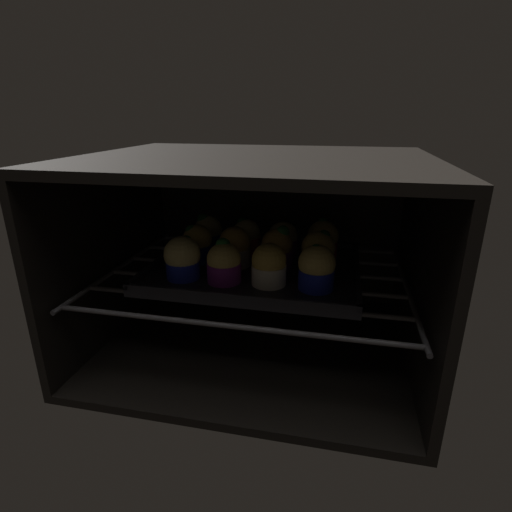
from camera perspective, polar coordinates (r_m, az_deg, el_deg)
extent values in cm
cube|color=black|center=(81.23, -0.12, -12.22)|extent=(59.00, 47.00, 1.50)
cube|color=black|center=(69.27, -0.14, 13.53)|extent=(59.00, 47.00, 1.50)
cube|color=black|center=(94.67, 2.81, 4.27)|extent=(59.00, 1.50, 34.00)
cube|color=black|center=(83.98, -19.67, 1.07)|extent=(1.50, 47.00, 34.00)
cube|color=black|center=(73.26, 22.43, -1.99)|extent=(1.50, 47.00, 34.00)
cylinder|color=#4C494C|center=(58.07, -4.18, -9.91)|extent=(54.00, 0.80, 0.80)
cylinder|color=#4C494C|center=(64.53, -2.29, -6.65)|extent=(54.00, 0.80, 0.80)
cylinder|color=#4C494C|center=(71.21, -0.78, -3.99)|extent=(54.00, 0.80, 0.80)
cylinder|color=#4C494C|center=(78.06, 0.47, -1.78)|extent=(54.00, 0.80, 0.80)
cylinder|color=#4C494C|center=(85.04, 1.51, 0.06)|extent=(54.00, 0.80, 0.80)
cylinder|color=#4C494C|center=(92.12, 2.39, 1.62)|extent=(54.00, 0.80, 0.80)
cylinder|color=#4C494C|center=(84.19, -18.39, -1.20)|extent=(0.80, 42.00, 0.80)
cylinder|color=#4C494C|center=(74.20, 20.76, -4.34)|extent=(0.80, 42.00, 0.80)
cube|color=black|center=(74.95, 0.00, -1.90)|extent=(37.66, 29.98, 1.20)
cube|color=black|center=(61.52, -2.88, -5.87)|extent=(37.66, 0.80, 1.00)
cube|color=black|center=(88.07, 2.00, 2.20)|extent=(37.66, 0.80, 1.00)
cube|color=black|center=(80.23, -12.98, -0.10)|extent=(0.80, 29.98, 1.00)
cube|color=black|center=(73.19, 14.26, -2.17)|extent=(0.80, 29.98, 1.00)
cylinder|color=#1928B7|center=(70.25, -10.37, -1.75)|extent=(5.80, 5.80, 3.41)
sphere|color=#E0CC7A|center=(69.36, -10.50, 0.23)|extent=(6.32, 6.32, 6.32)
sphere|color=#28702D|center=(69.51, -9.99, 2.03)|extent=(2.17, 2.17, 2.17)
cylinder|color=#7A238C|center=(67.77, -4.57, -2.29)|extent=(5.80, 5.80, 3.41)
sphere|color=#DBBC60|center=(66.95, -4.62, -0.50)|extent=(5.74, 5.74, 5.74)
sphere|color=#28702D|center=(66.84, -4.76, 1.54)|extent=(2.52, 2.52, 2.52)
cylinder|color=silver|center=(66.59, 1.85, -2.65)|extent=(5.80, 5.80, 3.41)
sphere|color=gold|center=(65.66, 1.87, -0.59)|extent=(5.77, 5.77, 5.77)
cylinder|color=#1928B7|center=(65.58, 8.58, -3.24)|extent=(5.80, 5.80, 3.41)
sphere|color=#DBBC60|center=(64.57, 8.70, -1.01)|extent=(6.03, 6.03, 6.03)
sphere|color=#1E6023|center=(63.97, 8.59, 0.84)|extent=(1.97, 1.97, 1.97)
cylinder|color=#1928B7|center=(77.52, -8.26, 0.45)|extent=(5.80, 5.80, 3.41)
sphere|color=gold|center=(76.64, -8.36, 2.43)|extent=(5.53, 5.53, 5.53)
sphere|color=#28702D|center=(76.10, -9.23, 3.61)|extent=(2.22, 2.22, 2.22)
cylinder|color=silver|center=(74.95, -3.03, -0.05)|extent=(5.80, 5.80, 3.41)
sphere|color=gold|center=(74.04, -3.07, 2.01)|extent=(5.81, 5.81, 5.81)
sphere|color=#1E6023|center=(74.07, -2.81, 3.32)|extent=(2.44, 2.44, 2.44)
cylinder|color=#7A238C|center=(73.81, 2.99, -0.37)|extent=(5.80, 5.80, 3.41)
sphere|color=gold|center=(72.89, 3.03, 1.71)|extent=(5.71, 5.71, 5.71)
sphere|color=#28702D|center=(72.05, 3.88, 3.45)|extent=(2.36, 2.36, 2.36)
cylinder|color=#1928B7|center=(72.73, 8.77, -0.89)|extent=(5.80, 5.80, 3.41)
sphere|color=gold|center=(71.82, 8.88, 1.15)|extent=(6.07, 6.07, 6.07)
sphere|color=#19511E|center=(71.42, 9.70, 2.81)|extent=(2.24, 2.24, 2.24)
cylinder|color=#1928B7|center=(84.34, -6.78, 2.13)|extent=(5.80, 5.80, 3.41)
sphere|color=#E0CC7A|center=(83.61, -6.85, 3.79)|extent=(5.68, 5.68, 5.68)
sphere|color=#1E6023|center=(83.07, -7.61, 5.23)|extent=(2.31, 2.31, 2.31)
cylinder|color=red|center=(81.58, -1.35, 1.65)|extent=(5.80, 5.80, 3.41)
sphere|color=#E0CC7A|center=(80.85, -1.37, 3.30)|extent=(5.58, 5.58, 5.58)
sphere|color=#1E6023|center=(80.92, -1.96, 4.70)|extent=(2.25, 2.25, 2.25)
cylinder|color=#7A238C|center=(80.34, 3.84, 1.32)|extent=(5.80, 5.80, 3.41)
sphere|color=#E0CC7A|center=(79.65, 3.88, 2.88)|extent=(5.80, 5.80, 5.80)
cylinder|color=red|center=(80.23, 9.45, 1.06)|extent=(5.80, 5.80, 3.41)
sphere|color=gold|center=(79.44, 9.55, 2.86)|extent=(6.11, 6.11, 6.11)
sphere|color=#1E6023|center=(79.47, 9.54, 4.57)|extent=(2.25, 2.25, 2.25)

